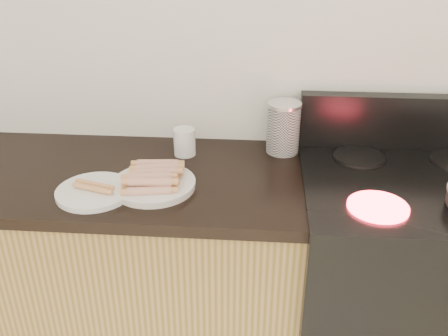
# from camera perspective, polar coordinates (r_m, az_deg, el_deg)

# --- Properties ---
(wall_back) EXTENTS (4.00, 0.04, 2.60)m
(wall_back) POSITION_cam_1_polar(r_m,az_deg,el_deg) (1.85, -3.64, 14.84)
(wall_back) COLOR silver
(wall_back) RESTS_ON ground
(cabinet_base) EXTENTS (2.20, 0.59, 0.86)m
(cabinet_base) POSITION_cam_1_polar(r_m,az_deg,el_deg) (2.16, -23.16, -11.11)
(cabinet_base) COLOR olive
(cabinet_base) RESTS_ON floor
(stove) EXTENTS (0.76, 0.65, 0.91)m
(stove) POSITION_cam_1_polar(r_m,az_deg,el_deg) (1.99, 19.29, -13.18)
(stove) COLOR black
(stove) RESTS_ON floor
(stove_panel) EXTENTS (0.76, 0.06, 0.20)m
(stove_panel) POSITION_cam_1_polar(r_m,az_deg,el_deg) (1.95, 19.91, 5.00)
(stove_panel) COLOR black
(stove_panel) RESTS_ON stove
(burner_near_left) EXTENTS (0.18, 0.18, 0.01)m
(burner_near_left) POSITION_cam_1_polar(r_m,az_deg,el_deg) (1.55, 17.18, -4.25)
(burner_near_left) COLOR #FF1E2D
(burner_near_left) RESTS_ON stove
(burner_far_left) EXTENTS (0.18, 0.18, 0.01)m
(burner_far_left) POSITION_cam_1_polar(r_m,az_deg,el_deg) (1.84, 15.19, 1.24)
(burner_far_left) COLOR black
(burner_far_left) RESTS_ON stove
(main_plate) EXTENTS (0.28, 0.28, 0.02)m
(main_plate) POSITION_cam_1_polar(r_m,az_deg,el_deg) (1.62, -8.02, -1.98)
(main_plate) COLOR white
(main_plate) RESTS_ON counter_slab
(side_plate) EXTENTS (0.27, 0.27, 0.02)m
(side_plate) POSITION_cam_1_polar(r_m,az_deg,el_deg) (1.63, -14.60, -2.62)
(side_plate) COLOR white
(side_plate) RESTS_ON counter_slab
(hotdog_pile) EXTENTS (0.14, 0.20, 0.05)m
(hotdog_pile) POSITION_cam_1_polar(r_m,az_deg,el_deg) (1.61, -8.10, -0.91)
(hotdog_pile) COLOR brown
(hotdog_pile) RESTS_ON main_plate
(plain_sausages) EXTENTS (0.13, 0.08, 0.02)m
(plain_sausages) POSITION_cam_1_polar(r_m,az_deg,el_deg) (1.62, -14.68, -2.06)
(plain_sausages) COLOR #BA6542
(plain_sausages) RESTS_ON side_plate
(canister) EXTENTS (0.12, 0.12, 0.19)m
(canister) POSITION_cam_1_polar(r_m,az_deg,el_deg) (1.83, 6.80, 4.62)
(canister) COLOR white
(canister) RESTS_ON counter_slab
(mug) EXTENTS (0.09, 0.09, 0.10)m
(mug) POSITION_cam_1_polar(r_m,az_deg,el_deg) (1.82, -4.53, 2.99)
(mug) COLOR white
(mug) RESTS_ON counter_slab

